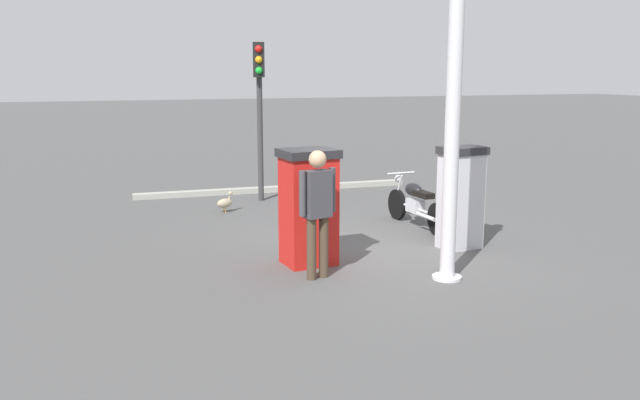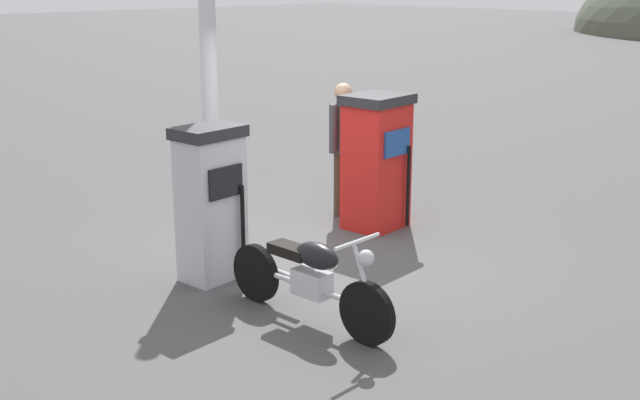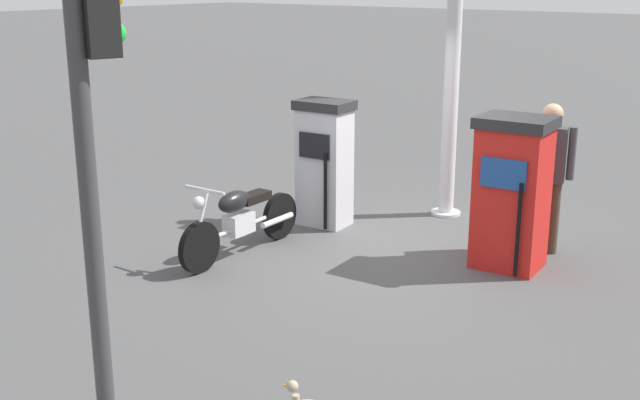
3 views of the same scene
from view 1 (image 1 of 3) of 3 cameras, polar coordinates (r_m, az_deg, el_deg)
The scene contains 9 objects.
ground_plane at distance 10.48m, azimuth 5.10°, elevation -4.36°, with size 120.00×120.00×0.00m, color #4C4C4C.
fuel_pump_near at distance 10.67m, azimuth 12.03°, elevation 0.26°, with size 0.55×0.72×1.62m.
fuel_pump_far at distance 9.54m, azimuth -1.01°, elevation -0.55°, with size 0.71×0.83×1.69m.
motorcycle_near_pump at distance 12.06m, azimuth 8.25°, elevation -0.27°, with size 1.99×0.56×0.93m.
attendant_person at distance 8.83m, azimuth -0.21°, elevation -0.46°, with size 0.28×0.58×1.75m.
wandering_duck at distance 13.36m, azimuth -8.20°, elevation -0.22°, with size 0.27×0.40×0.41m.
roadside_traffic_light at distance 14.21m, azimuth -5.25°, elevation 9.15°, with size 0.40×0.29×3.38m.
canopy_support_pole at distance 8.84m, azimuth 11.30°, elevation 4.80°, with size 0.40×0.40×3.84m.
road_edge_kerb at distance 15.59m, azimuth -3.89°, elevation 0.96°, with size 0.53×6.48×0.12m.
Camera 1 is at (-9.09, 4.43, 2.76)m, focal length 37.11 mm.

